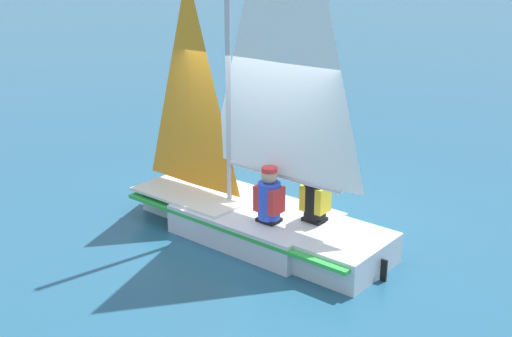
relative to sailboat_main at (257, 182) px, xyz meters
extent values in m
plane|color=#235675|center=(0.02, 0.00, -0.81)|extent=(260.00, 260.00, 0.00)
cube|color=silver|center=(0.02, 0.00, -0.61)|extent=(2.38, 1.81, 0.41)
cube|color=silver|center=(1.49, 0.34, -0.61)|extent=(1.04, 0.94, 0.41)
cube|color=silver|center=(-1.45, -0.33, -0.61)|extent=(1.13, 1.34, 0.41)
cube|color=green|center=(0.02, 0.00, -0.47)|extent=(4.01, 2.20, 0.05)
cube|color=silver|center=(1.06, 0.24, -0.38)|extent=(1.98, 1.62, 0.04)
cylinder|color=#B7B7BC|center=(0.49, 0.11, 2.22)|extent=(0.08, 0.08, 5.25)
cylinder|color=#B7B7BC|center=(-0.41, -0.09, 0.19)|extent=(1.82, 0.48, 0.07)
pyramid|color=orange|center=(1.20, 0.27, 1.24)|extent=(1.29, 0.34, 3.08)
cube|color=black|center=(-1.95, -0.44, -0.67)|extent=(0.08, 0.05, 0.29)
cube|color=black|center=(-0.41, 0.12, -0.58)|extent=(0.33, 0.30, 0.45)
cylinder|color=blue|center=(-0.41, 0.12, -0.10)|extent=(0.36, 0.36, 0.50)
cube|color=red|center=(-0.41, 0.12, -0.08)|extent=(0.39, 0.33, 0.35)
sphere|color=tan|center=(-0.41, 0.12, 0.25)|extent=(0.22, 0.22, 0.22)
cylinder|color=red|center=(-0.41, 0.12, 0.33)|extent=(0.25, 0.25, 0.06)
cube|color=black|center=(-0.77, -0.38, -0.58)|extent=(0.33, 0.30, 0.45)
cylinder|color=black|center=(-0.77, -0.38, -0.10)|extent=(0.36, 0.36, 0.50)
cube|color=yellow|center=(-0.77, -0.38, -0.08)|extent=(0.39, 0.33, 0.35)
sphere|color=#A87A56|center=(-0.77, -0.38, 0.25)|extent=(0.22, 0.22, 0.22)
cylinder|color=blue|center=(-0.77, -0.38, 0.33)|extent=(0.25, 0.25, 0.06)
camera|label=1|loc=(-6.50, 5.04, 3.05)|focal=45.00mm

